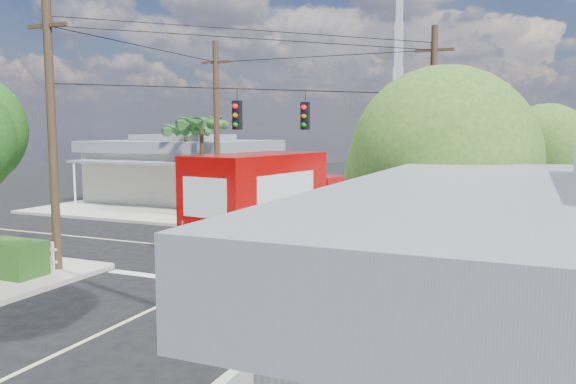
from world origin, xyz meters
The scene contains 14 objects.
ground centered at (0.00, 0.00, 0.00)m, with size 120.00×120.00×0.00m, color black.
sidewalk_ne centered at (10.88, 10.88, 0.07)m, with size 14.12×14.12×0.14m.
sidewalk_nw centered at (-10.88, 10.88, 0.07)m, with size 14.12×14.12×0.14m.
road_markings centered at (0.00, -1.47, 0.01)m, with size 32.00×32.00×0.01m.
building_nw centered at (-12.00, 12.46, 2.22)m, with size 10.80×10.20×4.30m.
radio_tower centered at (0.50, 20.00, 5.64)m, with size 0.80×0.80×17.00m.
tree_ne_front centered at (7.21, 6.76, 4.77)m, with size 4.21×4.14×6.66m.
tree_ne_back centered at (9.81, 8.96, 4.19)m, with size 3.77×3.66×5.82m.
tree_se centered at (7.01, -7.24, 4.04)m, with size 3.67×3.54×5.62m.
palm_nw_front centered at (-7.50, 7.50, 5.04)m, with size 3.01×3.08×5.59m.
palm_nw_back centered at (-9.50, 9.00, 4.67)m, with size 3.01×3.08×5.19m.
utility_poles centered at (-1.58, 1.60, 4.67)m, with size 12.00×10.68×9.00m.
vending_boxes centered at (6.50, 6.20, 0.69)m, with size 1.90×0.50×1.10m.
delivery_truck centered at (-0.63, 1.55, 1.93)m, with size 4.01×9.06×3.79m.
Camera 1 is at (8.97, -18.90, 4.70)m, focal length 35.00 mm.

